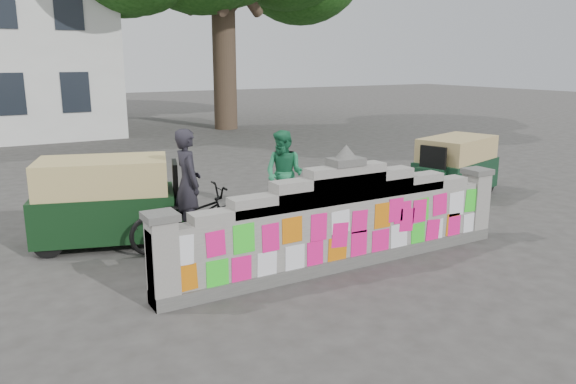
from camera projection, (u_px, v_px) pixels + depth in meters
name	position (u px, v px, depth m)	size (l,w,h in m)	color
ground	(343.00, 266.00, 9.21)	(100.00, 100.00, 0.00)	#383533
parapet_wall	(345.00, 222.00, 9.03)	(6.48, 0.44, 2.01)	#4C4C49
cyclist_bike	(189.00, 219.00, 9.91)	(0.75, 2.14, 1.13)	black
cyclist_rider	(189.00, 197.00, 9.82)	(0.70, 0.46, 1.91)	#222028
pedestrian	(284.00, 174.00, 11.93)	(0.90, 0.70, 1.85)	#217B4D
rickshaw_left	(109.00, 200.00, 10.16)	(2.94, 1.99, 1.58)	black
rickshaw_right	(455.00, 166.00, 13.81)	(2.70, 1.79, 1.45)	black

